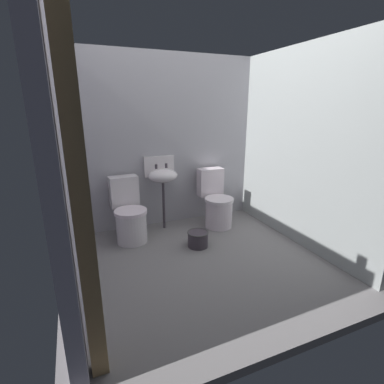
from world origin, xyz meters
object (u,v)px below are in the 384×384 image
toilet_left (129,215)px  bucket (198,239)px  wooden_door_post (81,201)px  toilet_right (216,203)px  sink (162,175)px

toilet_left → bucket: 0.92m
wooden_door_post → toilet_left: wooden_door_post is taller
toilet_right → sink: (-0.73, 0.19, 0.43)m
toilet_left → sink: sink is taller
toilet_left → sink: bearing=-163.0°
wooden_door_post → toilet_left: size_ratio=2.96×
wooden_door_post → toilet_right: wooden_door_post is taller
toilet_right → toilet_left: bearing=1.2°
bucket → wooden_door_post: bearing=-134.0°
wooden_door_post → toilet_left: bearing=73.3°
sink → toilet_left: bearing=-159.5°
toilet_right → bucket: toilet_right is taller
wooden_door_post → toilet_left: (0.55, 1.84, -0.83)m
wooden_door_post → sink: (1.05, 2.03, -0.40)m
sink → bucket: 0.99m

